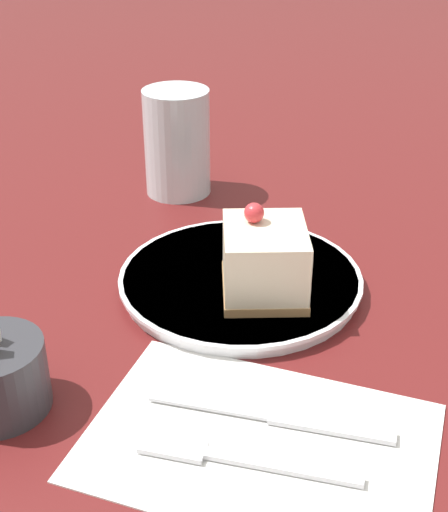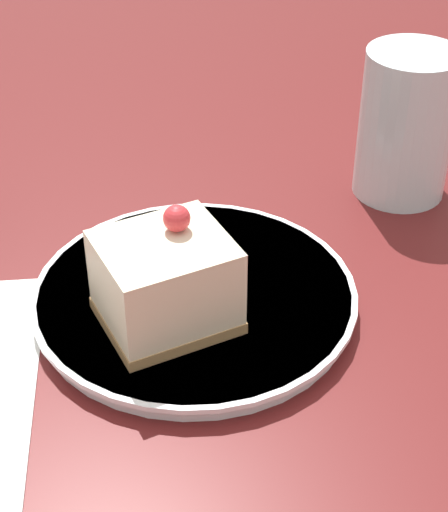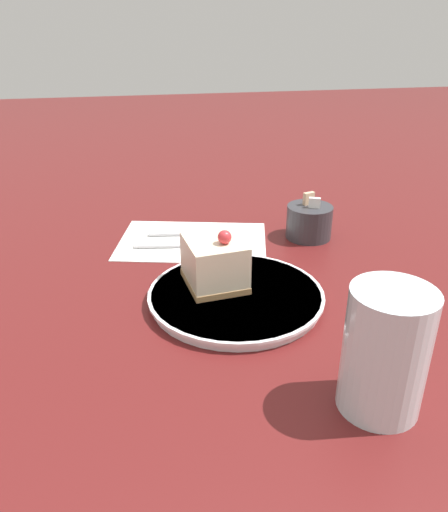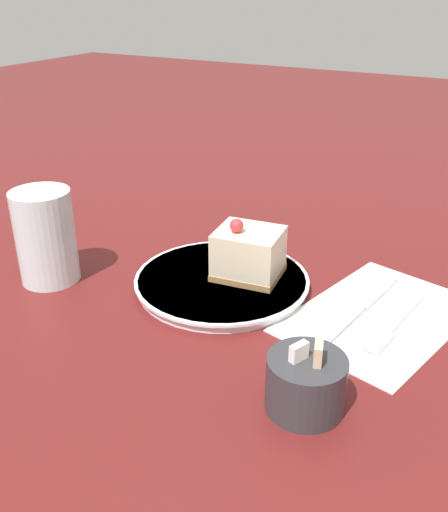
{
  "view_description": "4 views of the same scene",
  "coord_description": "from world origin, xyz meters",
  "views": [
    {
      "loc": [
        -0.58,
        -0.01,
        0.38
      ],
      "look_at": [
        0.02,
        0.05,
        0.04
      ],
      "focal_mm": 50.0,
      "sensor_mm": 36.0,
      "label": 1
    },
    {
      "loc": [
        -0.12,
        -0.45,
        0.41
      ],
      "look_at": [
        0.05,
        0.01,
        0.05
      ],
      "focal_mm": 60.0,
      "sensor_mm": 36.0,
      "label": 2
    },
    {
      "loc": [
        0.61,
        -0.1,
        0.36
      ],
      "look_at": [
        0.02,
        0.02,
        0.07
      ],
      "focal_mm": 35.0,
      "sensor_mm": 36.0,
      "label": 3
    },
    {
      "loc": [
        -0.31,
        0.64,
        0.39
      ],
      "look_at": [
        0.03,
        0.02,
        0.04
      ],
      "focal_mm": 40.0,
      "sensor_mm": 36.0,
      "label": 4
    }
  ],
  "objects": [
    {
      "name": "fork",
      "position": [
        -0.21,
        0.02,
        0.01
      ],
      "size": [
        0.04,
        0.16,
        0.0
      ],
      "rotation": [
        0.0,
        0.0,
        -0.15
      ],
      "color": "silver",
      "rests_on": "napkin"
    },
    {
      "name": "drinking_glass",
      "position": [
        0.26,
        0.13,
        0.07
      ],
      "size": [
        0.08,
        0.08,
        0.13
      ],
      "color": "silver",
      "rests_on": "ground_plane"
    },
    {
      "name": "ground_plane",
      "position": [
        0.0,
        0.0,
        0.0
      ],
      "size": [
        4.0,
        4.0,
        0.0
      ],
      "primitive_type": "plane",
      "color": "#5B1919"
    },
    {
      "name": "cake_slice",
      "position": [
        -0.0,
        0.01,
        0.05
      ],
      "size": [
        0.1,
        0.09,
        0.09
      ],
      "rotation": [
        0.0,
        0.0,
        0.12
      ],
      "color": "#9E7547",
      "rests_on": "plate"
    },
    {
      "name": "knife",
      "position": [
        -0.17,
        -0.02,
        0.0
      ],
      "size": [
        0.04,
        0.19,
        0.0
      ],
      "rotation": [
        0.0,
        0.0,
        -0.15
      ],
      "color": "silver",
      "rests_on": "napkin"
    },
    {
      "name": "plate",
      "position": [
        0.03,
        0.03,
        0.01
      ],
      "size": [
        0.24,
        0.24,
        0.02
      ],
      "color": "white",
      "rests_on": "ground_plane"
    },
    {
      "name": "sugar_bowl",
      "position": [
        -0.16,
        0.21,
        0.03
      ],
      "size": [
        0.08,
        0.08,
        0.08
      ],
      "color": "#333338",
      "rests_on": "ground_plane"
    },
    {
      "name": "napkin",
      "position": [
        -0.19,
        0.0,
        0.0
      ],
      "size": [
        0.23,
        0.29,
        0.0
      ],
      "rotation": [
        0.0,
        0.0,
        -0.25
      ],
      "color": "white",
      "rests_on": "ground_plane"
    }
  ]
}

